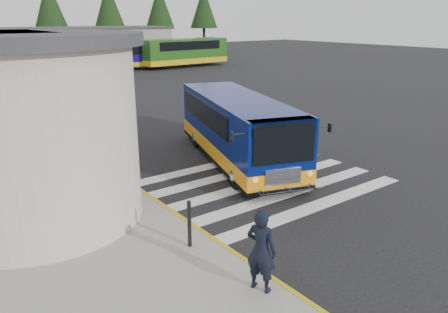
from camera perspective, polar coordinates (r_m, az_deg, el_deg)
ground at (r=15.49m, az=3.90°, el=-2.28°), size 140.00×140.00×0.00m
curb_strip at (r=16.80m, az=-15.84°, el=-1.03°), size 0.12×34.00×0.16m
crosswalk at (r=14.62m, az=4.45°, el=-3.52°), size 8.00×5.35×0.01m
depot_building at (r=55.32m, az=-20.99°, el=13.31°), size 26.40×8.40×4.20m
tree_line at (r=63.04m, az=-23.40°, el=17.72°), size 58.40×4.40×10.00m
transit_bus at (r=16.53m, az=1.79°, el=3.32°), size 5.15×8.94×2.46m
pedestrian_a at (r=8.63m, az=4.88°, el=-12.11°), size 0.61×0.73×1.72m
pedestrian_b at (r=12.07m, az=-14.95°, el=-3.40°), size 1.11×1.12×1.83m
bollard at (r=10.26m, az=-4.55°, el=-8.76°), size 0.09×0.09×1.15m
far_bus_a at (r=48.41m, az=-11.65°, el=12.82°), size 8.82×3.84×2.20m
far_bus_b at (r=49.85m, az=-5.28°, el=13.55°), size 10.31×3.38×2.63m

